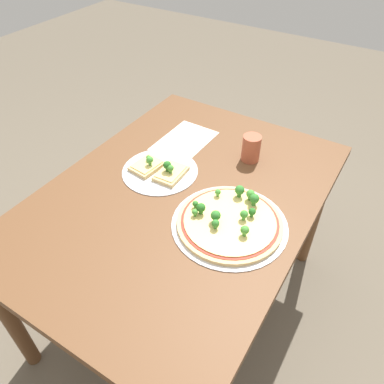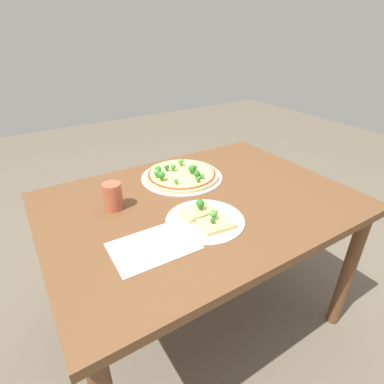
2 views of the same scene
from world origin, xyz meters
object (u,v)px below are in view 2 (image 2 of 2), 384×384
Objects in this scene: pizza_tray_whole at (181,175)px; drinking_cup at (113,196)px; dining_table at (200,216)px; pizza_tray_slice at (206,217)px.

drinking_cup is at bearing -165.11° from pizza_tray_whole.
pizza_tray_slice is at bearing -116.01° from dining_table.
pizza_tray_slice is at bearing -106.42° from pizza_tray_whole.
dining_table is 0.25m from pizza_tray_whole.
dining_table is 3.26× the size of pizza_tray_whole.
dining_table is 4.27× the size of pizza_tray_slice.
pizza_tray_slice reaches higher than dining_table.
dining_table is at bearing 63.99° from pizza_tray_slice.
pizza_tray_whole is 0.39m from pizza_tray_slice.
pizza_tray_slice is (-0.11, -0.37, -0.00)m from pizza_tray_whole.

